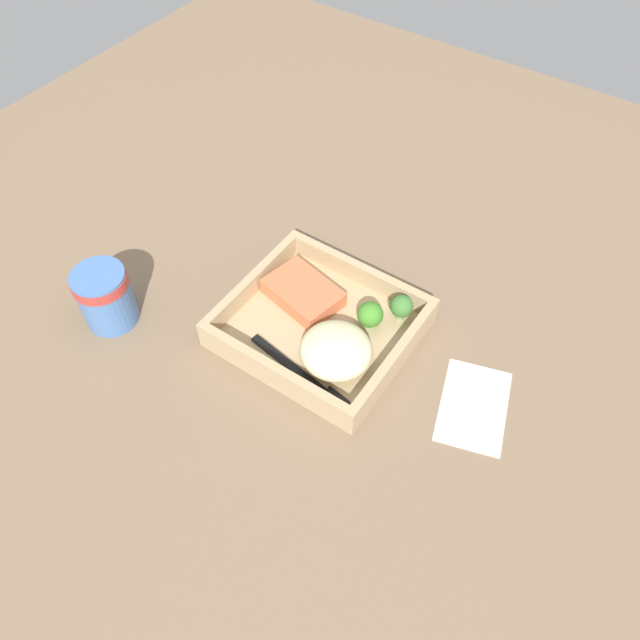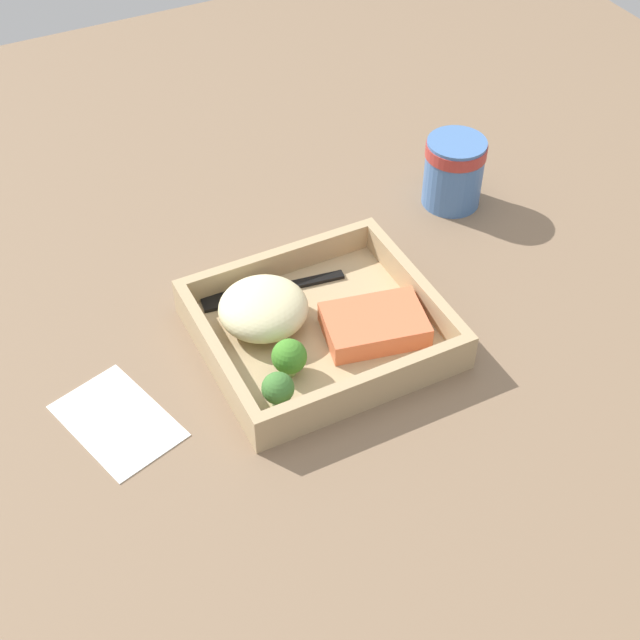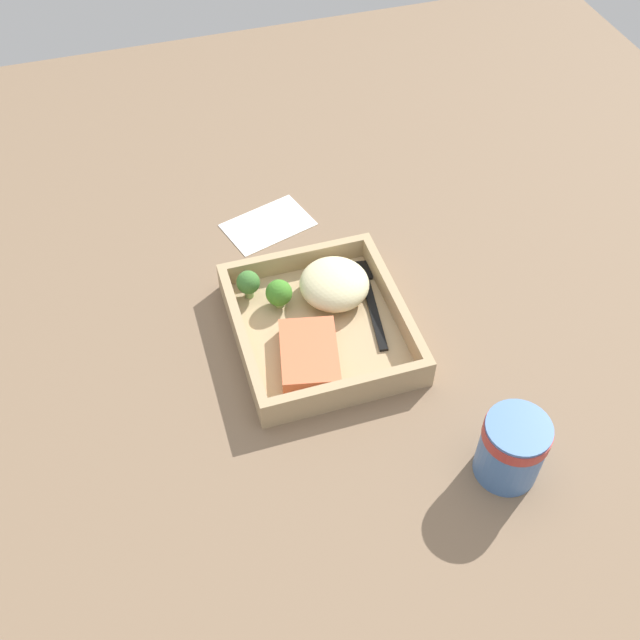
# 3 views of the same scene
# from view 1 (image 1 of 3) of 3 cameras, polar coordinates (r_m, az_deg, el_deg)

# --- Properties ---
(ground_plane) EXTENTS (1.60, 1.60, 0.02)m
(ground_plane) POSITION_cam_1_polar(r_m,az_deg,el_deg) (0.86, 0.00, -1.54)
(ground_plane) COLOR #7B624A
(takeout_tray) EXTENTS (0.24, 0.22, 0.01)m
(takeout_tray) POSITION_cam_1_polar(r_m,az_deg,el_deg) (0.85, 0.00, -0.89)
(takeout_tray) COLOR tan
(takeout_tray) RESTS_ON ground_plane
(tray_rim) EXTENTS (0.24, 0.22, 0.03)m
(tray_rim) POSITION_cam_1_polar(r_m,az_deg,el_deg) (0.83, 0.00, 0.03)
(tray_rim) COLOR tan
(tray_rim) RESTS_ON takeout_tray
(salmon_fillet) EXTENTS (0.12, 0.09, 0.02)m
(salmon_fillet) POSITION_cam_1_polar(r_m,az_deg,el_deg) (0.86, -1.56, 2.52)
(salmon_fillet) COLOR #DA6942
(salmon_fillet) RESTS_ON takeout_tray
(mashed_potatoes) EXTENTS (0.09, 0.09, 0.05)m
(mashed_potatoes) POSITION_cam_1_polar(r_m,az_deg,el_deg) (0.79, 1.47, -2.80)
(mashed_potatoes) COLOR beige
(mashed_potatoes) RESTS_ON takeout_tray
(broccoli_floret_1) EXTENTS (0.04, 0.04, 0.04)m
(broccoli_floret_1) POSITION_cam_1_polar(r_m,az_deg,el_deg) (0.83, 4.61, 0.46)
(broccoli_floret_1) COLOR #779B54
(broccoli_floret_1) RESTS_ON takeout_tray
(broccoli_floret_2) EXTENTS (0.03, 0.03, 0.04)m
(broccoli_floret_2) POSITION_cam_1_polar(r_m,az_deg,el_deg) (0.84, 7.46, 1.21)
(broccoli_floret_2) COLOR #85AE64
(broccoli_floret_2) RESTS_ON takeout_tray
(fork) EXTENTS (0.16, 0.04, 0.00)m
(fork) POSITION_cam_1_polar(r_m,az_deg,el_deg) (0.79, -1.47, -5.17)
(fork) COLOR black
(fork) RESTS_ON takeout_tray
(paper_cup) EXTENTS (0.07, 0.07, 0.09)m
(paper_cup) POSITION_cam_1_polar(r_m,az_deg,el_deg) (0.88, -19.10, 2.20)
(paper_cup) COLOR #4771AF
(paper_cup) RESTS_ON ground_plane
(receipt_slip) EXTENTS (0.11, 0.14, 0.00)m
(receipt_slip) POSITION_cam_1_polar(r_m,az_deg,el_deg) (0.81, 13.87, -7.61)
(receipt_slip) COLOR white
(receipt_slip) RESTS_ON ground_plane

